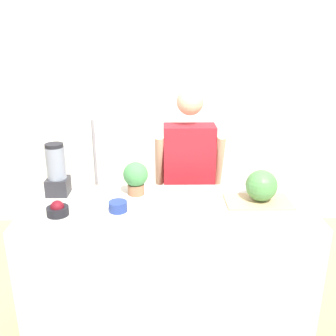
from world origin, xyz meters
name	(u,v)px	position (x,y,z in m)	size (l,w,h in m)	color
wall_back	(166,107)	(0.00, 2.05, 1.30)	(8.00, 0.06, 2.60)	white
counter_island	(168,267)	(0.00, 0.36, 0.48)	(1.89, 0.72, 0.95)	beige
refrigerator	(81,159)	(-0.85, 1.68, 0.85)	(0.69, 0.67, 1.71)	white
person	(189,184)	(0.18, 1.04, 0.83)	(0.56, 0.26, 1.63)	#333338
cutting_board	(258,202)	(0.60, 0.39, 0.96)	(0.44, 0.26, 0.01)	tan
watermelon	(261,186)	(0.62, 0.40, 1.07)	(0.21, 0.21, 0.21)	#4C8C47
bowl_cherries	(58,210)	(-0.69, 0.23, 0.99)	(0.14, 0.14, 0.10)	black
bowl_cream	(92,206)	(-0.48, 0.25, 1.01)	(0.12, 0.12, 0.12)	white
bowl_small_blue	(118,206)	(-0.32, 0.28, 0.99)	(0.12, 0.12, 0.06)	navy
blender	(57,171)	(-0.77, 0.56, 1.13)	(0.15, 0.15, 0.37)	#28282D
potted_plant	(136,177)	(-0.22, 0.55, 1.09)	(0.17, 0.17, 0.24)	#996647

